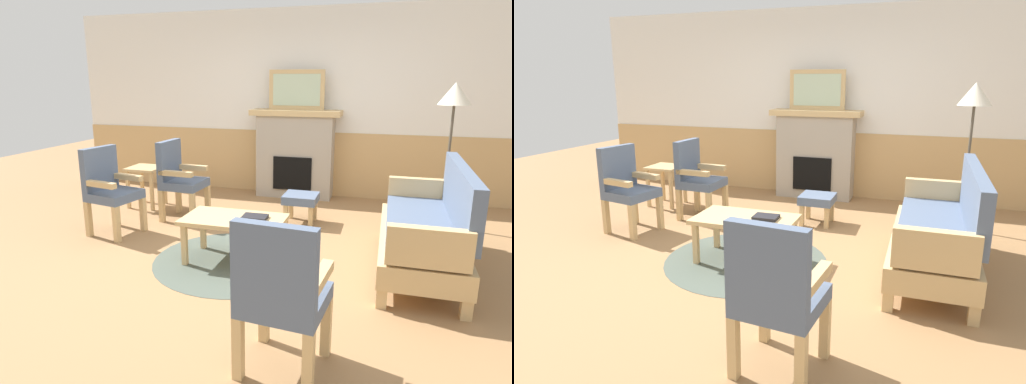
# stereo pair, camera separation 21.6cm
# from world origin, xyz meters

# --- Properties ---
(ground_plane) EXTENTS (14.00, 14.00, 0.00)m
(ground_plane) POSITION_xyz_m (0.00, 0.00, 0.00)
(ground_plane) COLOR #997047
(wall_back) EXTENTS (7.20, 0.14, 2.70)m
(wall_back) POSITION_xyz_m (0.00, 2.60, 1.31)
(wall_back) COLOR white
(wall_back) RESTS_ON ground_plane
(fireplace) EXTENTS (1.30, 0.44, 1.28)m
(fireplace) POSITION_xyz_m (0.00, 2.35, 0.65)
(fireplace) COLOR #A39989
(fireplace) RESTS_ON ground_plane
(framed_picture) EXTENTS (0.80, 0.04, 0.56)m
(framed_picture) POSITION_xyz_m (0.00, 2.35, 1.56)
(framed_picture) COLOR tan
(framed_picture) RESTS_ON fireplace
(couch) EXTENTS (0.70, 1.80, 0.98)m
(couch) POSITION_xyz_m (1.69, 0.09, 0.40)
(couch) COLOR tan
(couch) RESTS_ON ground_plane
(coffee_table) EXTENTS (0.96, 0.56, 0.44)m
(coffee_table) POSITION_xyz_m (-0.04, -0.23, 0.39)
(coffee_table) COLOR tan
(coffee_table) RESTS_ON ground_plane
(round_rug) EXTENTS (1.57, 1.57, 0.01)m
(round_rug) POSITION_xyz_m (-0.04, -0.23, 0.00)
(round_rug) COLOR #4C564C
(round_rug) RESTS_ON ground_plane
(book_on_table) EXTENTS (0.24, 0.18, 0.03)m
(book_on_table) POSITION_xyz_m (0.16, -0.21, 0.46)
(book_on_table) COLOR black
(book_on_table) RESTS_ON coffee_table
(footstool) EXTENTS (0.40, 0.40, 0.36)m
(footstool) POSITION_xyz_m (0.34, 1.11, 0.28)
(footstool) COLOR tan
(footstool) RESTS_ON ground_plane
(armchair_near_fireplace) EXTENTS (0.50, 0.50, 0.98)m
(armchair_near_fireplace) POSITION_xyz_m (-1.16, 0.86, 0.54)
(armchair_near_fireplace) COLOR tan
(armchair_near_fireplace) RESTS_ON ground_plane
(armchair_by_window_left) EXTENTS (0.56, 0.56, 0.98)m
(armchair_by_window_left) POSITION_xyz_m (-1.66, 0.14, 0.54)
(armchair_by_window_left) COLOR tan
(armchair_by_window_left) RESTS_ON ground_plane
(armchair_front_left) EXTENTS (0.52, 0.52, 0.98)m
(armchair_front_left) POSITION_xyz_m (0.78, -1.75, 0.54)
(armchair_front_left) COLOR tan
(armchair_front_left) RESTS_ON ground_plane
(side_table) EXTENTS (0.44, 0.44, 0.55)m
(side_table) POSITION_xyz_m (-1.84, 1.23, 0.43)
(side_table) COLOR tan
(side_table) RESTS_ON ground_plane
(floor_lamp_by_couch) EXTENTS (0.36, 0.36, 1.68)m
(floor_lamp_by_couch) POSITION_xyz_m (1.98, 1.47, 1.45)
(floor_lamp_by_couch) COLOR #332D28
(floor_lamp_by_couch) RESTS_ON ground_plane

